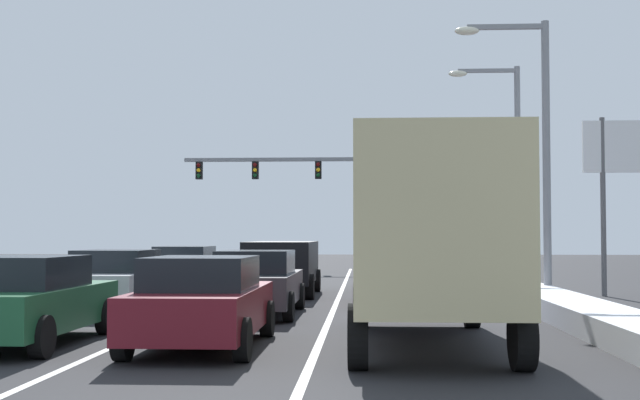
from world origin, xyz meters
TOP-DOWN VIEW (x-y plane):
  - ground_plane at (0.00, 15.11)m, footprint 120.00×120.00m
  - lane_stripe_between_right_lane_and_center_lane at (1.70, 18.89)m, footprint 0.14×41.56m
  - lane_stripe_between_center_lane_and_left_lane at (-1.70, 18.89)m, footprint 0.14×41.56m
  - snow_bank_right_shoulder at (7.00, 18.89)m, footprint 1.33×41.56m
  - snow_bank_left_shoulder at (-7.00, 18.89)m, footprint 1.66×41.56m
  - box_truck_right_lane_nearest at (3.52, 7.35)m, footprint 2.53×7.20m
  - sedan_red_right_lane_second at (3.22, 15.88)m, footprint 2.00×4.50m
  - sedan_tan_right_lane_third at (3.55, 21.83)m, footprint 2.00×4.50m
  - sedan_maroon_center_lane_nearest at (-0.20, 7.03)m, footprint 2.00×4.50m
  - sedan_charcoal_center_lane_second at (-0.04, 12.71)m, footprint 2.00×4.50m
  - suv_black_center_lane_third at (-0.07, 19.17)m, footprint 2.16×4.90m
  - sedan_green_left_lane_nearest at (-3.27, 7.20)m, footprint 2.00×4.50m
  - sedan_silver_left_lane_second at (-3.55, 13.44)m, footprint 2.00×4.50m
  - sedan_white_left_lane_third at (-3.36, 20.24)m, footprint 2.00×4.50m
  - traffic_light_gantry at (1.31, 37.77)m, footprint 14.00×0.47m
  - street_lamp_right_mid at (7.24, 17.00)m, footprint 2.66×0.36m
  - street_lamp_right_far at (7.83, 24.56)m, footprint 2.66×0.36m
  - roadside_sign_right at (10.81, 19.30)m, footprint 3.20×0.16m

SIDE VIEW (x-z plane):
  - ground_plane at x=0.00m, z-range 0.00..0.00m
  - lane_stripe_between_right_lane_and_center_lane at x=1.70m, z-range 0.00..0.01m
  - lane_stripe_between_center_lane_and_left_lane at x=-1.70m, z-range 0.00..0.01m
  - snow_bank_right_shoulder at x=7.00m, z-range 0.00..0.47m
  - snow_bank_left_shoulder at x=-7.00m, z-range 0.00..0.93m
  - sedan_red_right_lane_second at x=3.22m, z-range 0.01..1.52m
  - sedan_tan_right_lane_third at x=3.55m, z-range 0.01..1.52m
  - sedan_maroon_center_lane_nearest at x=-0.20m, z-range 0.01..1.52m
  - sedan_charcoal_center_lane_second at x=-0.04m, z-range 0.01..1.52m
  - sedan_green_left_lane_nearest at x=-3.27m, z-range 0.01..1.52m
  - sedan_silver_left_lane_second at x=-3.55m, z-range 0.01..1.52m
  - sedan_white_left_lane_third at x=-3.36m, z-range 0.01..1.52m
  - suv_black_center_lane_third at x=-0.07m, z-range 0.18..1.85m
  - box_truck_right_lane_nearest at x=3.52m, z-range 0.22..3.58m
  - roadside_sign_right at x=10.81m, z-range 1.27..6.77m
  - street_lamp_right_mid at x=7.24m, z-range 0.80..8.74m
  - traffic_light_gantry at x=1.31m, z-range 1.79..7.99m
  - street_lamp_right_far at x=7.83m, z-range 0.81..8.99m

